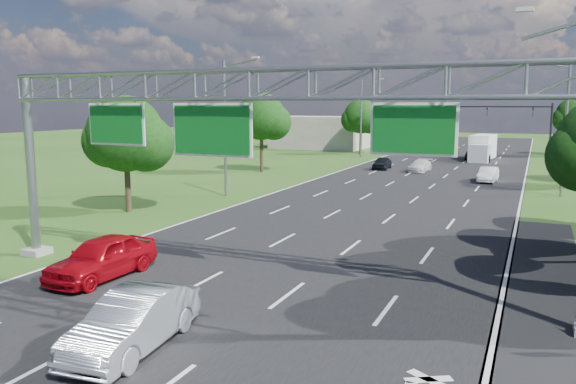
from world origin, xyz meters
The scene contains 20 objects.
ground centered at (0.00, 30.00, 0.00)m, with size 220.00×220.00×0.00m, color #264E17.
road centered at (0.00, 30.00, 0.00)m, with size 18.00×180.00×0.02m, color black.
road_flare centered at (10.20, 14.00, 0.00)m, with size 3.00×30.00×0.02m, color black.
sign_gantry centered at (0.33, 12.00, 6.89)m, with size 23.50×1.00×9.56m.
traffic_signal centered at (7.48, 65.00, 5.17)m, with size 12.21×0.24×7.00m.
streetlight_l_near centered at (-11.30, 30.00, 5.58)m, with size 2.97×0.22×10.16m.
streetlight_l_far centered at (-11.30, 65.00, 5.58)m, with size 2.97×0.22×10.16m.
streetlight_r_mid centered at (11.30, 40.00, 5.58)m, with size 2.97×0.22×10.16m.
tree_verge_la centered at (-13.92, 22.04, 4.76)m, with size 5.76×4.80×7.40m.
tree_verge_lb centered at (-15.92, 45.04, 5.41)m, with size 5.76×4.80×8.06m.
tree_verge_lc centered at (-12.92, 70.04, 4.98)m, with size 5.76×4.80×7.62m.
tree_verge_re centered at (14.08, 78.04, 5.20)m, with size 5.76×4.80×7.84m.
building_left centered at (-22.00, 78.00, 2.50)m, with size 14.00×10.00×5.00m, color gray.
red_coupe centered at (-5.76, 10.49, 0.84)m, with size 1.97×4.91×1.67m, color #AC0712.
silver_sedan centered at (-0.34, 5.73, 0.80)m, with size 1.70×4.88×1.61m, color silver.
car_queue_a centered at (-1.21, 51.89, 0.61)m, with size 1.70×4.18×1.21m, color silver.
car_queue_b centered at (2.52, 67.23, 0.61)m, with size 2.04×4.42×1.23m, color black.
car_queue_c centered at (-5.34, 52.41, 0.66)m, with size 1.56×3.87×1.32m, color black.
car_queue_d centered at (5.84, 46.39, 0.66)m, with size 1.39×3.99×1.31m, color white.
box_truck centered at (3.45, 67.27, 1.48)m, with size 2.95×8.36×3.09m.
Camera 1 is at (9.65, -6.13, 6.76)m, focal length 35.00 mm.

